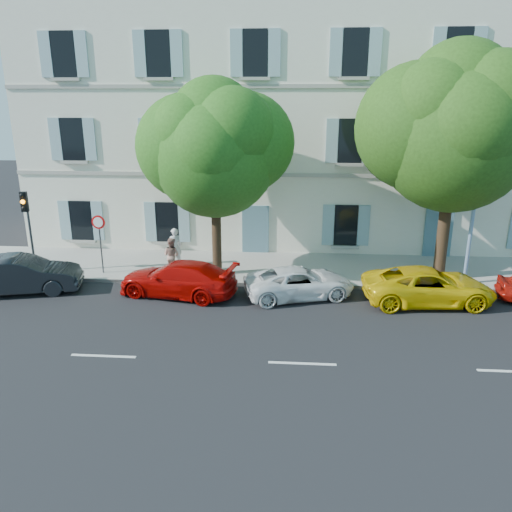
# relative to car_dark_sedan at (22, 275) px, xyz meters

# --- Properties ---
(ground) EXTENTS (90.00, 90.00, 0.00)m
(ground) POSITION_rel_car_dark_sedan_xyz_m (11.12, -0.87, -0.75)
(ground) COLOR black
(sidewalk) EXTENTS (36.00, 4.50, 0.15)m
(sidewalk) POSITION_rel_car_dark_sedan_xyz_m (11.12, 3.58, -0.67)
(sidewalk) COLOR #A09E96
(sidewalk) RESTS_ON ground
(kerb) EXTENTS (36.00, 0.16, 0.16)m
(kerb) POSITION_rel_car_dark_sedan_xyz_m (11.12, 1.41, -0.67)
(kerb) COLOR #9E998E
(kerb) RESTS_ON ground
(building) EXTENTS (28.00, 7.00, 12.00)m
(building) POSITION_rel_car_dark_sedan_xyz_m (11.12, 9.33, 5.25)
(building) COLOR #ECE6CF
(building) RESTS_ON ground
(car_dark_sedan) EXTENTS (4.77, 2.63, 1.49)m
(car_dark_sedan) POSITION_rel_car_dark_sedan_xyz_m (0.00, 0.00, 0.00)
(car_dark_sedan) COLOR black
(car_dark_sedan) RESTS_ON ground
(car_red_coupe) EXTENTS (4.96, 2.76, 1.36)m
(car_red_coupe) POSITION_rel_car_dark_sedan_xyz_m (6.28, 0.20, -0.07)
(car_red_coupe) COLOR #AC0804
(car_red_coupe) RESTS_ON ground
(car_white_coupe) EXTENTS (4.65, 3.10, 1.19)m
(car_white_coupe) POSITION_rel_car_dark_sedan_xyz_m (11.06, 0.36, -0.15)
(car_white_coupe) COLOR white
(car_white_coupe) RESTS_ON ground
(car_yellow_supercar) EXTENTS (5.04, 2.64, 1.36)m
(car_yellow_supercar) POSITION_rel_car_dark_sedan_xyz_m (15.93, 0.13, -0.07)
(car_yellow_supercar) COLOR #DFB709
(car_yellow_supercar) RESTS_ON ground
(tree_left) EXTENTS (5.13, 5.13, 7.95)m
(tree_left) POSITION_rel_car_dark_sedan_xyz_m (7.52, 2.40, 4.52)
(tree_left) COLOR #3A2819
(tree_left) RESTS_ON sidewalk
(tree_right) EXTENTS (5.95, 5.95, 9.17)m
(tree_right) POSITION_rel_car_dark_sedan_xyz_m (16.97, 2.52, 5.29)
(tree_right) COLOR #3A2819
(tree_right) RESTS_ON sidewalk
(traffic_light) EXTENTS (0.32, 0.41, 3.59)m
(traffic_light) POSITION_rel_car_dark_sedan_xyz_m (-0.53, 1.93, 2.00)
(traffic_light) COLOR #383A3D
(traffic_light) RESTS_ON sidewalk
(road_sign) EXTENTS (0.60, 0.10, 2.58)m
(road_sign) POSITION_rel_car_dark_sedan_xyz_m (2.49, 2.14, 1.27)
(road_sign) COLOR #383A3D
(road_sign) RESTS_ON sidewalk
(street_lamp) EXTENTS (0.24, 1.61, 7.58)m
(street_lamp) POSITION_rel_car_dark_sedan_xyz_m (17.89, 1.84, 3.70)
(street_lamp) COLOR #7293BF
(street_lamp) RESTS_ON sidewalk
(pedestrian_a) EXTENTS (0.76, 0.68, 1.75)m
(pedestrian_a) POSITION_rel_car_dark_sedan_xyz_m (5.42, 3.42, 0.28)
(pedestrian_a) COLOR silver
(pedestrian_a) RESTS_ON sidewalk
(pedestrian_b) EXTENTS (0.91, 0.80, 1.56)m
(pedestrian_b) POSITION_rel_car_dark_sedan_xyz_m (5.50, 2.43, 0.19)
(pedestrian_b) COLOR tan
(pedestrian_b) RESTS_ON sidewalk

